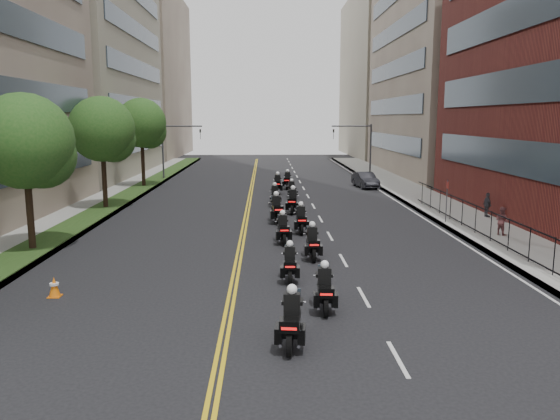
% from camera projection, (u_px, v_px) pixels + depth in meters
% --- Properties ---
extents(ground, '(160.00, 160.00, 0.00)m').
position_uv_depth(ground, '(276.00, 361.00, 14.17)').
color(ground, black).
rests_on(ground, ground).
extents(sidewalk_right, '(4.00, 90.00, 0.15)m').
position_uv_depth(sidewalk_right, '(436.00, 205.00, 39.12)').
color(sidewalk_right, gray).
rests_on(sidewalk_right, ground).
extents(sidewalk_left, '(4.00, 90.00, 0.15)m').
position_uv_depth(sidewalk_left, '(99.00, 206.00, 38.46)').
color(sidewalk_left, gray).
rests_on(sidewalk_left, ground).
extents(grass_strip, '(2.00, 90.00, 0.04)m').
position_uv_depth(grass_strip, '(110.00, 205.00, 38.47)').
color(grass_strip, '#203A15').
rests_on(grass_strip, sidewalk_left).
extents(building_right_tan, '(15.11, 28.00, 30.00)m').
position_uv_depth(building_right_tan, '(463.00, 36.00, 59.56)').
color(building_right_tan, '#7D695B').
rests_on(building_right_tan, ground).
extents(building_right_far, '(15.00, 28.00, 26.00)m').
position_uv_depth(building_right_far, '(397.00, 76.00, 89.46)').
color(building_right_far, gray).
rests_on(building_right_far, ground).
extents(building_left_mid, '(16.11, 28.00, 34.00)m').
position_uv_depth(building_left_mid, '(60.00, 15.00, 58.02)').
color(building_left_mid, gray).
rests_on(building_left_mid, ground).
extents(building_left_far, '(16.00, 28.00, 26.00)m').
position_uv_depth(building_left_far, '(130.00, 75.00, 88.26)').
color(building_left_far, '#7D695B').
rests_on(building_left_far, ground).
extents(iron_fence, '(0.05, 28.00, 1.50)m').
position_uv_depth(iron_fence, '(500.00, 230.00, 26.15)').
color(iron_fence, black).
rests_on(iron_fence, sidewalk_right).
extents(street_trees, '(4.40, 38.40, 7.98)m').
position_uv_depth(street_trees, '(77.00, 137.00, 31.34)').
color(street_trees, '#311C15').
rests_on(street_trees, ground).
extents(traffic_signal_right, '(4.09, 0.20, 5.60)m').
position_uv_depth(traffic_signal_right, '(361.00, 143.00, 55.20)').
color(traffic_signal_right, '#3F3F44').
rests_on(traffic_signal_right, ground).
extents(traffic_signal_left, '(4.09, 0.20, 5.60)m').
position_uv_depth(traffic_signal_left, '(172.00, 143.00, 54.68)').
color(traffic_signal_left, '#3F3F44').
rests_on(traffic_signal_left, ground).
extents(motorcycle_0, '(0.68, 2.32, 1.71)m').
position_uv_depth(motorcycle_0, '(292.00, 322.00, 15.02)').
color(motorcycle_0, black).
rests_on(motorcycle_0, ground).
extents(motorcycle_1, '(0.54, 2.21, 1.63)m').
position_uv_depth(motorcycle_1, '(325.00, 291.00, 17.83)').
color(motorcycle_1, black).
rests_on(motorcycle_1, ground).
extents(motorcycle_2, '(0.49, 2.12, 1.56)m').
position_uv_depth(motorcycle_2, '(290.00, 265.00, 21.05)').
color(motorcycle_2, black).
rests_on(motorcycle_2, ground).
extents(motorcycle_3, '(0.52, 2.26, 1.67)m').
position_uv_depth(motorcycle_3, '(312.00, 244.00, 24.34)').
color(motorcycle_3, black).
rests_on(motorcycle_3, ground).
extents(motorcycle_4, '(0.56, 2.25, 1.66)m').
position_uv_depth(motorcycle_4, '(283.00, 230.00, 27.37)').
color(motorcycle_4, black).
rests_on(motorcycle_4, ground).
extents(motorcycle_5, '(0.53, 2.32, 1.71)m').
position_uv_depth(motorcycle_5, '(301.00, 221.00, 29.82)').
color(motorcycle_5, black).
rests_on(motorcycle_5, ground).
extents(motorcycle_6, '(0.71, 2.55, 1.88)m').
position_uv_depth(motorcycle_6, '(277.00, 210.00, 32.73)').
color(motorcycle_6, black).
rests_on(motorcycle_6, ground).
extents(motorcycle_7, '(0.70, 2.48, 1.83)m').
position_uv_depth(motorcycle_7, '(293.00, 202.00, 35.94)').
color(motorcycle_7, black).
rests_on(motorcycle_7, ground).
extents(motorcycle_8, '(0.57, 2.29, 1.69)m').
position_uv_depth(motorcycle_8, '(275.00, 197.00, 38.88)').
color(motorcycle_8, black).
rests_on(motorcycle_8, ground).
extents(motorcycle_9, '(0.55, 2.09, 1.54)m').
position_uv_depth(motorcycle_9, '(292.00, 191.00, 42.53)').
color(motorcycle_9, black).
rests_on(motorcycle_9, ground).
extents(motorcycle_10, '(0.62, 2.46, 1.82)m').
position_uv_depth(motorcycle_10, '(278.00, 185.00, 45.28)').
color(motorcycle_10, black).
rests_on(motorcycle_10, ground).
extents(motorcycle_11, '(0.66, 2.36, 1.74)m').
position_uv_depth(motorcycle_11, '(287.00, 181.00, 48.18)').
color(motorcycle_11, black).
rests_on(motorcycle_11, ground).
extents(parked_sedan, '(2.01, 4.35, 1.38)m').
position_uv_depth(parked_sedan, '(365.00, 180.00, 49.16)').
color(parked_sedan, black).
rests_on(parked_sedan, ground).
extents(pedestrian_b, '(0.83, 0.90, 1.49)m').
position_uv_depth(pedestrian_b, '(502.00, 221.00, 28.59)').
color(pedestrian_b, brown).
rests_on(pedestrian_b, sidewalk_right).
extents(pedestrian_c, '(0.44, 0.91, 1.51)m').
position_uv_depth(pedestrian_c, '(487.00, 205.00, 33.70)').
color(pedestrian_c, '#3A3A41').
rests_on(pedestrian_c, sidewalk_right).
extents(traffic_cone, '(0.43, 0.43, 0.71)m').
position_uv_depth(traffic_cone, '(54.00, 287.00, 19.17)').
color(traffic_cone, orange).
rests_on(traffic_cone, ground).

